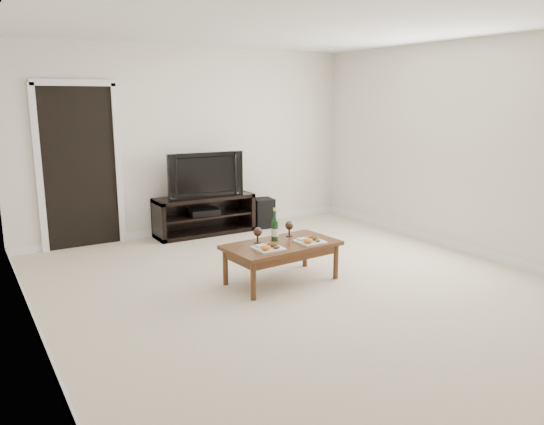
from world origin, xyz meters
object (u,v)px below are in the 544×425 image
(television, at_px, (203,174))
(subwoofer, at_px, (263,213))
(media_console, at_px, (205,215))
(coffee_table, at_px, (282,263))

(television, bearing_deg, subwoofer, -1.12)
(subwoofer, bearing_deg, media_console, -178.10)
(television, distance_m, coffee_table, 2.36)
(television, height_order, subwoofer, television)
(television, xyz_separation_m, subwoofer, (0.91, -0.08, -0.64))
(television, height_order, coffee_table, television)
(media_console, bearing_deg, television, 0.00)
(television, xyz_separation_m, coffee_table, (-0.14, -2.27, -0.65))
(coffee_table, bearing_deg, television, 86.57)
(media_console, height_order, subwoofer, media_console)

